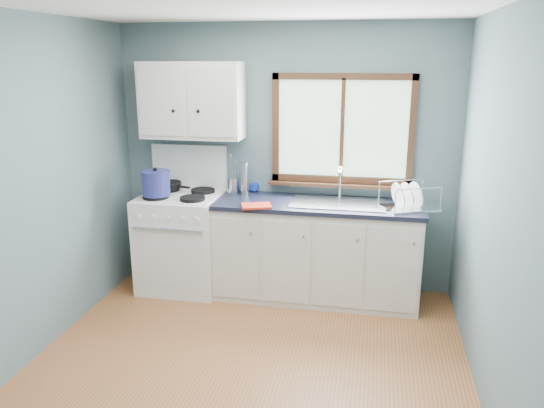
% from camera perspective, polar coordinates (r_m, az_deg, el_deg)
% --- Properties ---
extents(floor, '(3.20, 3.60, 0.02)m').
position_cam_1_polar(floor, '(3.90, -3.46, -18.76)').
color(floor, '#9F5F34').
rests_on(floor, ground).
extents(wall_back, '(3.20, 0.02, 2.50)m').
position_cam_1_polar(wall_back, '(5.08, 1.43, 4.90)').
color(wall_back, slate).
rests_on(wall_back, ground).
extents(wall_front, '(3.20, 0.02, 2.50)m').
position_cam_1_polar(wall_front, '(1.81, -19.24, -16.52)').
color(wall_front, slate).
rests_on(wall_front, ground).
extents(wall_left, '(0.02, 3.60, 2.50)m').
position_cam_1_polar(wall_left, '(4.07, -26.28, 0.60)').
color(wall_left, slate).
rests_on(wall_left, ground).
extents(wall_right, '(0.02, 3.60, 2.50)m').
position_cam_1_polar(wall_right, '(3.34, 23.98, -2.12)').
color(wall_right, slate).
rests_on(wall_right, ground).
extents(gas_range, '(0.76, 0.69, 1.36)m').
position_cam_1_polar(gas_range, '(5.21, -9.65, -3.68)').
color(gas_range, white).
rests_on(gas_range, floor).
extents(base_cabinets, '(1.85, 0.60, 0.88)m').
position_cam_1_polar(base_cabinets, '(4.96, 4.80, -5.53)').
color(base_cabinets, silver).
rests_on(base_cabinets, floor).
extents(countertop, '(1.89, 0.64, 0.04)m').
position_cam_1_polar(countertop, '(4.80, 4.93, -0.07)').
color(countertop, black).
rests_on(countertop, base_cabinets).
extents(sink, '(0.84, 0.46, 0.44)m').
position_cam_1_polar(sink, '(4.80, 7.06, -0.64)').
color(sink, silver).
rests_on(sink, countertop).
extents(window, '(1.36, 0.10, 1.03)m').
position_cam_1_polar(window, '(4.95, 7.54, 7.12)').
color(window, '#9EC6A8').
rests_on(window, wall_back).
extents(upper_cabinets, '(0.95, 0.35, 0.70)m').
position_cam_1_polar(upper_cabinets, '(5.05, -8.63, 10.96)').
color(upper_cabinets, silver).
rests_on(upper_cabinets, wall_back).
extents(skillet, '(0.43, 0.34, 0.05)m').
position_cam_1_polar(skillet, '(5.27, -11.16, 2.06)').
color(skillet, black).
rests_on(skillet, gas_range).
extents(stockpot, '(0.32, 0.32, 0.26)m').
position_cam_1_polar(stockpot, '(4.97, -12.38, 2.25)').
color(stockpot, navy).
rests_on(stockpot, gas_range).
extents(utensil_crock, '(0.13, 0.13, 0.38)m').
position_cam_1_polar(utensil_crock, '(5.12, -4.19, 2.06)').
color(utensil_crock, silver).
rests_on(utensil_crock, countertop).
extents(thermos, '(0.08, 0.08, 0.31)m').
position_cam_1_polar(thermos, '(5.04, -3.00, 2.77)').
color(thermos, silver).
rests_on(thermos, countertop).
extents(soap_bottle, '(0.10, 0.10, 0.24)m').
position_cam_1_polar(soap_bottle, '(5.12, -2.01, 2.55)').
color(soap_bottle, '#122CA4').
rests_on(soap_bottle, countertop).
extents(dish_towel, '(0.30, 0.26, 0.02)m').
position_cam_1_polar(dish_towel, '(4.64, -1.70, -0.20)').
color(dish_towel, red).
rests_on(dish_towel, countertop).
extents(dish_rack, '(0.54, 0.49, 0.23)m').
position_cam_1_polar(dish_rack, '(4.74, 14.40, 0.27)').
color(dish_rack, silver).
rests_on(dish_rack, countertop).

